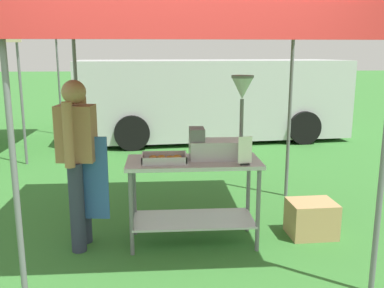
{
  "coord_description": "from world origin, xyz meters",
  "views": [
    {
      "loc": [
        -0.11,
        -2.77,
        1.85
      ],
      "look_at": [
        0.19,
        1.36,
        0.96
      ],
      "focal_mm": 39.86,
      "sensor_mm": 36.0,
      "label": 1
    }
  ],
  "objects_px": {
    "donut_tray": "(165,159)",
    "vendor": "(78,156)",
    "donut_fryer": "(222,134)",
    "menu_sign": "(245,153)",
    "van_silver": "(212,98)",
    "stall_canopy": "(193,21)",
    "supply_crate": "(311,219)",
    "donut_cart": "(193,183)"
  },
  "relations": [
    {
      "from": "menu_sign",
      "to": "supply_crate",
      "type": "distance_m",
      "value": 1.12
    },
    {
      "from": "donut_cart",
      "to": "vendor",
      "type": "distance_m",
      "value": 1.12
    },
    {
      "from": "donut_fryer",
      "to": "van_silver",
      "type": "height_order",
      "value": "van_silver"
    },
    {
      "from": "donut_fryer",
      "to": "stall_canopy",
      "type": "bearing_deg",
      "value": 172.72
    },
    {
      "from": "donut_cart",
      "to": "donut_fryer",
      "type": "bearing_deg",
      "value": 12.55
    },
    {
      "from": "donut_tray",
      "to": "donut_fryer",
      "type": "bearing_deg",
      "value": 10.13
    },
    {
      "from": "donut_fryer",
      "to": "donut_cart",
      "type": "bearing_deg",
      "value": -167.45
    },
    {
      "from": "donut_tray",
      "to": "donut_fryer",
      "type": "relative_size",
      "value": 0.53
    },
    {
      "from": "stall_canopy",
      "to": "donut_cart",
      "type": "height_order",
      "value": "stall_canopy"
    },
    {
      "from": "stall_canopy",
      "to": "donut_fryer",
      "type": "relative_size",
      "value": 3.57
    },
    {
      "from": "stall_canopy",
      "to": "supply_crate",
      "type": "relative_size",
      "value": 5.93
    },
    {
      "from": "menu_sign",
      "to": "stall_canopy",
      "type": "bearing_deg",
      "value": 145.85
    },
    {
      "from": "donut_tray",
      "to": "vendor",
      "type": "xyz_separation_m",
      "value": [
        -0.81,
        0.02,
        0.04
      ]
    },
    {
      "from": "donut_tray",
      "to": "menu_sign",
      "type": "relative_size",
      "value": 1.59
    },
    {
      "from": "donut_fryer",
      "to": "menu_sign",
      "type": "relative_size",
      "value": 3.02
    },
    {
      "from": "donut_tray",
      "to": "van_silver",
      "type": "bearing_deg",
      "value": 78.59
    },
    {
      "from": "menu_sign",
      "to": "van_silver",
      "type": "relative_size",
      "value": 0.05
    },
    {
      "from": "stall_canopy",
      "to": "van_silver",
      "type": "bearing_deg",
      "value": 81.24
    },
    {
      "from": "stall_canopy",
      "to": "donut_tray",
      "type": "relative_size",
      "value": 6.78
    },
    {
      "from": "donut_fryer",
      "to": "vendor",
      "type": "height_order",
      "value": "donut_fryer"
    },
    {
      "from": "donut_fryer",
      "to": "van_silver",
      "type": "relative_size",
      "value": 0.14
    },
    {
      "from": "donut_tray",
      "to": "vendor",
      "type": "height_order",
      "value": "vendor"
    },
    {
      "from": "donut_tray",
      "to": "vendor",
      "type": "distance_m",
      "value": 0.81
    },
    {
      "from": "donut_tray",
      "to": "vendor",
      "type": "relative_size",
      "value": 0.26
    },
    {
      "from": "donut_fryer",
      "to": "vendor",
      "type": "xyz_separation_m",
      "value": [
        -1.36,
        -0.07,
        -0.18
      ]
    },
    {
      "from": "stall_canopy",
      "to": "donut_fryer",
      "type": "xyz_separation_m",
      "value": [
        0.28,
        -0.04,
        -1.05
      ]
    },
    {
      "from": "donut_cart",
      "to": "vendor",
      "type": "bearing_deg",
      "value": -179.34
    },
    {
      "from": "menu_sign",
      "to": "donut_tray",
      "type": "bearing_deg",
      "value": 166.58
    },
    {
      "from": "stall_canopy",
      "to": "vendor",
      "type": "height_order",
      "value": "stall_canopy"
    },
    {
      "from": "donut_tray",
      "to": "van_silver",
      "type": "distance_m",
      "value": 5.42
    },
    {
      "from": "menu_sign",
      "to": "vendor",
      "type": "distance_m",
      "value": 1.55
    },
    {
      "from": "van_silver",
      "to": "vendor",
      "type": "bearing_deg",
      "value": -109.56
    },
    {
      "from": "vendor",
      "to": "van_silver",
      "type": "xyz_separation_m",
      "value": [
        1.88,
        5.29,
        -0.02
      ]
    },
    {
      "from": "donut_fryer",
      "to": "menu_sign",
      "type": "xyz_separation_m",
      "value": [
        0.18,
        -0.27,
        -0.12
      ]
    },
    {
      "from": "donut_tray",
      "to": "menu_sign",
      "type": "xyz_separation_m",
      "value": [
        0.73,
        -0.17,
        0.09
      ]
    },
    {
      "from": "supply_crate",
      "to": "van_silver",
      "type": "height_order",
      "value": "van_silver"
    },
    {
      "from": "stall_canopy",
      "to": "menu_sign",
      "type": "bearing_deg",
      "value": -34.15
    },
    {
      "from": "supply_crate",
      "to": "vendor",
      "type": "bearing_deg",
      "value": -177.87
    },
    {
      "from": "van_silver",
      "to": "menu_sign",
      "type": "bearing_deg",
      "value": -93.58
    },
    {
      "from": "donut_tray",
      "to": "supply_crate",
      "type": "relative_size",
      "value": 0.88
    },
    {
      "from": "menu_sign",
      "to": "van_silver",
      "type": "xyz_separation_m",
      "value": [
        0.34,
        5.48,
        -0.08
      ]
    },
    {
      "from": "menu_sign",
      "to": "vendor",
      "type": "xyz_separation_m",
      "value": [
        -1.54,
        0.2,
        -0.05
      ]
    }
  ]
}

